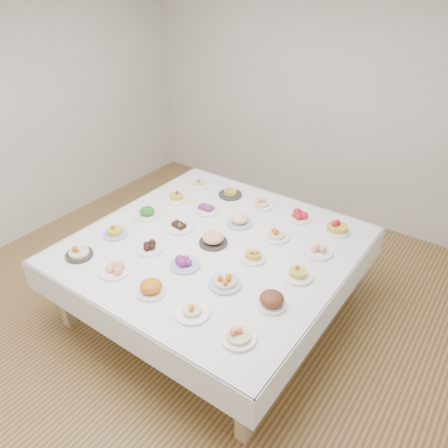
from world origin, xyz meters
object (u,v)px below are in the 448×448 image
Objects in this scene: dish_0 at (79,251)px; dish_24 at (338,225)px; dish_12 at (213,237)px; display_table at (214,249)px.

dish_0 is 0.88× the size of dish_24.
dish_12 reaches higher than dish_24.
dish_0 is 1.15m from dish_12.
dish_12 reaches higher than dish_0.
dish_0 is 0.93× the size of dish_12.
dish_24 is at bearing 45.17° from dish_0.
dish_12 reaches higher than display_table.
dish_24 is (0.82, 0.82, -0.00)m from dish_12.
dish_12 is 0.94× the size of dish_24.
dish_0 reaches higher than display_table.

